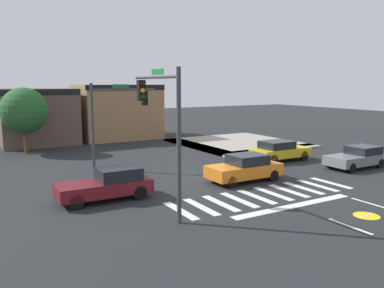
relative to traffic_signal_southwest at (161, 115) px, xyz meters
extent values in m
plane|color=#232628|center=(5.54, 4.31, -4.21)|extent=(120.00, 120.00, 0.00)
cube|color=silver|center=(0.77, -0.19, -4.21)|extent=(0.40, 2.76, 0.01)
cube|color=silver|center=(1.83, -0.19, -4.21)|extent=(0.40, 2.76, 0.01)
cube|color=silver|center=(2.89, -0.19, -4.21)|extent=(0.40, 2.76, 0.01)
cube|color=silver|center=(3.95, -0.19, -4.21)|extent=(0.40, 2.76, 0.01)
cube|color=silver|center=(5.01, -0.19, -4.21)|extent=(0.40, 2.76, 0.01)
cube|color=silver|center=(6.07, -0.19, -4.21)|extent=(0.40, 2.76, 0.01)
cube|color=silver|center=(7.13, -0.19, -4.21)|extent=(0.40, 2.76, 0.01)
cube|color=silver|center=(8.19, -0.19, -4.21)|extent=(0.40, 2.76, 0.01)
cube|color=silver|center=(9.25, -0.19, -4.21)|extent=(0.40, 2.76, 0.01)
cube|color=silver|center=(10.31, -0.19, -4.21)|extent=(0.40, 2.76, 0.01)
cube|color=white|center=(5.54, -2.19, -4.21)|extent=(6.80, 0.50, 0.01)
cube|color=white|center=(5.54, -5.19, -4.21)|extent=(0.16, 2.00, 0.01)
cylinder|color=yellow|center=(7.19, -4.72, -4.21)|extent=(1.08, 1.08, 0.01)
cylinder|color=white|center=(6.94, -4.72, -4.20)|extent=(0.17, 0.17, 0.00)
cylinder|color=white|center=(7.43, -4.72, -4.20)|extent=(0.17, 0.17, 0.00)
cube|color=white|center=(7.19, -4.72, -4.20)|extent=(0.49, 0.04, 0.00)
cube|color=#9E998E|center=(14.54, 9.51, -4.14)|extent=(10.00, 1.60, 0.15)
cube|color=#9E998E|center=(10.34, 14.31, -4.14)|extent=(1.60, 10.00, 0.15)
cube|color=#9E998E|center=(14.54, 14.31, -4.14)|extent=(10.00, 10.00, 0.15)
cube|color=brown|center=(-1.25, 23.53, -1.71)|extent=(6.43, 6.45, 5.01)
cube|color=black|center=(-1.25, 20.51, 0.55)|extent=(6.43, 0.50, 0.50)
cube|color=#93704C|center=(6.36, 23.66, -1.53)|extent=(7.62, 6.69, 5.36)
cube|color=black|center=(6.36, 20.51, 0.90)|extent=(7.62, 0.50, 0.50)
cylinder|color=#383A3D|center=(0.00, -1.51, -1.15)|extent=(0.18, 0.18, 6.11)
cylinder|color=#383A3D|center=(0.00, 0.55, 1.53)|extent=(0.12, 4.12, 0.12)
cube|color=black|center=(0.00, 2.08, 0.96)|extent=(0.32, 0.32, 0.95)
sphere|color=#470A0A|center=(0.00, 1.91, 1.25)|extent=(0.22, 0.22, 0.22)
sphere|color=orange|center=(0.00, 1.91, 0.96)|extent=(0.22, 0.22, 0.22)
sphere|color=#0C3814|center=(0.00, 1.91, 0.66)|extent=(0.22, 0.22, 0.22)
cube|color=#197233|center=(0.00, 0.34, 1.75)|extent=(0.03, 1.10, 0.24)
cylinder|color=#383A3D|center=(-0.10, 9.76, -1.45)|extent=(0.18, 0.18, 5.51)
cylinder|color=#383A3D|center=(2.06, 9.76, 0.87)|extent=(4.32, 0.12, 0.12)
cube|color=black|center=(3.50, 9.76, 0.30)|extent=(0.32, 0.32, 0.95)
sphere|color=#470A0A|center=(3.33, 9.76, 0.59)|extent=(0.22, 0.22, 0.22)
sphere|color=orange|center=(3.33, 9.76, 0.30)|extent=(0.22, 0.22, 0.22)
sphere|color=#0C3814|center=(3.33, 9.76, 0.00)|extent=(0.22, 0.22, 0.22)
cube|color=#197233|center=(1.84, 9.76, 1.09)|extent=(1.10, 0.03, 0.24)
cube|color=orange|center=(6.40, 2.61, -3.59)|extent=(4.27, 1.86, 0.68)
cube|color=black|center=(6.62, 2.61, -2.97)|extent=(2.01, 1.64, 0.55)
cylinder|color=black|center=(4.94, 1.79, -3.89)|extent=(0.64, 0.22, 0.64)
cylinder|color=black|center=(4.94, 3.43, -3.89)|extent=(0.64, 0.22, 0.64)
cylinder|color=black|center=(7.85, 1.79, -3.89)|extent=(0.64, 0.22, 0.64)
cylinder|color=black|center=(7.85, 3.43, -3.89)|extent=(0.64, 0.22, 0.64)
cube|color=gold|center=(12.34, 6.08, -3.59)|extent=(4.22, 1.94, 0.60)
cube|color=black|center=(11.97, 6.08, -3.03)|extent=(2.16, 1.71, 0.53)
cylinder|color=black|center=(13.78, 6.94, -3.86)|extent=(0.70, 0.22, 0.70)
cylinder|color=black|center=(13.78, 5.22, -3.86)|extent=(0.70, 0.22, 0.70)
cylinder|color=black|center=(10.91, 6.94, -3.86)|extent=(0.70, 0.22, 0.70)
cylinder|color=black|center=(10.91, 5.22, -3.86)|extent=(0.70, 0.22, 0.70)
cube|color=maroon|center=(-1.61, 3.00, -3.60)|extent=(4.39, 1.75, 0.62)
cube|color=black|center=(-0.87, 3.00, -3.00)|extent=(1.98, 1.54, 0.58)
cylinder|color=black|center=(-3.10, 2.23, -3.87)|extent=(0.68, 0.22, 0.68)
cylinder|color=black|center=(-3.10, 3.76, -3.87)|extent=(0.68, 0.22, 0.68)
cylinder|color=black|center=(-0.11, 2.23, -3.87)|extent=(0.68, 0.22, 0.68)
cylinder|color=black|center=(-0.11, 3.76, -3.87)|extent=(0.68, 0.22, 0.68)
cube|color=slate|center=(14.82, 1.73, -3.63)|extent=(4.12, 1.87, 0.60)
cube|color=black|center=(15.58, 1.73, -3.07)|extent=(1.88, 1.65, 0.52)
cylinder|color=black|center=(13.42, 0.91, -3.90)|extent=(0.62, 0.22, 0.62)
cylinder|color=black|center=(13.42, 2.56, -3.90)|extent=(0.62, 0.22, 0.62)
cylinder|color=black|center=(16.23, 0.91, -3.90)|extent=(0.62, 0.22, 0.62)
cylinder|color=black|center=(16.23, 2.56, -3.90)|extent=(0.62, 0.22, 0.62)
cylinder|color=#4C3823|center=(-2.96, 18.31, -2.81)|extent=(0.36, 0.36, 2.80)
sphere|color=#235628|center=(-2.96, 18.31, -0.81)|extent=(3.58, 3.58, 3.58)
camera|label=1|loc=(-7.13, -14.73, 1.28)|focal=36.91mm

